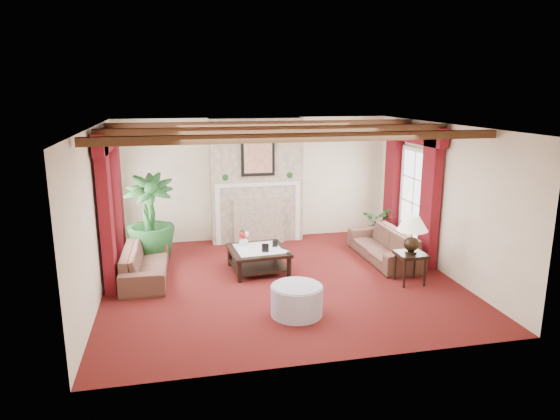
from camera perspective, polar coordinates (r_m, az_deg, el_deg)
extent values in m
plane|color=#440C0C|center=(8.86, 0.15, -8.14)|extent=(6.00, 6.00, 0.00)
plane|color=white|center=(8.26, 0.16, 9.56)|extent=(6.00, 6.00, 0.00)
cube|color=beige|center=(11.11, -2.87, 3.55)|extent=(6.00, 0.02, 2.70)
cube|color=beige|center=(8.37, -20.36, -0.61)|extent=(0.02, 5.50, 2.70)
cube|color=beige|center=(9.54, 18.05, 1.24)|extent=(0.02, 5.50, 2.70)
imported|color=#350E1C|center=(9.19, -15.18, -5.35)|extent=(1.94, 0.65, 0.75)
imported|color=#350E1C|center=(10.05, 11.84, -3.42)|extent=(2.02, 0.65, 0.78)
imported|color=black|center=(10.12, -14.53, -2.96)|extent=(1.24, 1.86, 0.95)
imported|color=black|center=(11.08, 11.58, -2.08)|extent=(1.65, 1.65, 0.68)
cylinder|color=#A2A2B7|center=(7.54, 1.92, -10.29)|extent=(0.77, 0.77, 0.45)
imported|color=silver|center=(9.44, -4.19, -3.52)|extent=(0.25, 0.25, 0.17)
imported|color=black|center=(8.95, -0.49, -4.09)|extent=(0.22, 0.21, 0.28)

